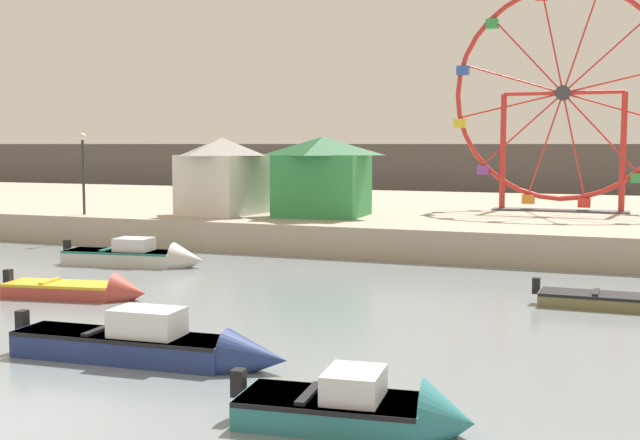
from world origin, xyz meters
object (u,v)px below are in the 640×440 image
at_px(carnival_booth_green_kiosk, 322,175).
at_px(carnival_booth_white_ticket, 222,175).
at_px(motorboat_faded_red, 86,290).
at_px(motorboat_teal_painted, 371,411).
at_px(promenade_lamp_far, 83,161).
at_px(ferris_wheel_red_frame, 563,98).
at_px(motorboat_navy_blue, 160,345).
at_px(motorboat_pale_grey, 142,256).

relative_size(carnival_booth_green_kiosk, carnival_booth_white_ticket, 1.04).
relative_size(motorboat_faded_red, carnival_booth_green_kiosk, 1.02).
xyz_separation_m(motorboat_teal_painted, promenade_lamp_far, (-19.59, 18.78, 3.34)).
xyz_separation_m(motorboat_faded_red, carnival_booth_green_kiosk, (1.59, 14.66, 2.79)).
bearing_deg(carnival_booth_green_kiosk, ferris_wheel_red_frame, 29.70).
bearing_deg(carnival_booth_green_kiosk, motorboat_navy_blue, -82.26).
bearing_deg(carnival_booth_white_ticket, motorboat_teal_painted, -52.24).
relative_size(motorboat_navy_blue, carnival_booth_white_ticket, 1.48).
bearing_deg(ferris_wheel_red_frame, carnival_booth_white_ticket, -153.36).
distance_m(motorboat_teal_painted, carnival_booth_green_kiosk, 24.00).
distance_m(motorboat_teal_painted, motorboat_navy_blue, 5.55).
relative_size(motorboat_navy_blue, carnival_booth_green_kiosk, 1.42).
relative_size(motorboat_navy_blue, motorboat_pale_grey, 1.11).
height_order(ferris_wheel_red_frame, promenade_lamp_far, ferris_wheel_red_frame).
bearing_deg(motorboat_teal_painted, promenade_lamp_far, 130.15).
relative_size(carnival_booth_white_ticket, promenade_lamp_far, 1.13).
bearing_deg(motorboat_navy_blue, motorboat_teal_painted, -25.96).
bearing_deg(motorboat_pale_grey, motorboat_faded_red, -78.77).
distance_m(motorboat_teal_painted, motorboat_faded_red, 13.08).
relative_size(motorboat_teal_painted, carnival_booth_white_ticket, 0.94).
xyz_separation_m(motorboat_faded_red, ferris_wheel_red_frame, (11.21, 21.08, 6.32)).
xyz_separation_m(motorboat_pale_grey, carnival_booth_white_ticket, (-0.98, 8.02, 2.67)).
xyz_separation_m(motorboat_navy_blue, motorboat_pale_grey, (-7.75, 11.12, -0.02)).
height_order(motorboat_teal_painted, ferris_wheel_red_frame, ferris_wheel_red_frame).
height_order(motorboat_pale_grey, carnival_booth_green_kiosk, carnival_booth_green_kiosk).
distance_m(ferris_wheel_red_frame, carnival_booth_green_kiosk, 12.09).
bearing_deg(motorboat_navy_blue, carnival_booth_white_ticket, 111.10).
relative_size(motorboat_navy_blue, promenade_lamp_far, 1.66).
height_order(motorboat_teal_painted, motorboat_pale_grey, motorboat_pale_grey).
xyz_separation_m(motorboat_teal_painted, motorboat_faded_red, (-10.84, 7.32, -0.06)).
distance_m(motorboat_faded_red, carnival_booth_green_kiosk, 15.01).
distance_m(motorboat_navy_blue, ferris_wheel_red_frame, 27.54).
height_order(motorboat_faded_red, carnival_booth_green_kiosk, carnival_booth_green_kiosk).
distance_m(motorboat_teal_painted, promenade_lamp_far, 27.34).
relative_size(motorboat_navy_blue, ferris_wheel_red_frame, 0.58).
distance_m(motorboat_faded_red, carnival_booth_white_ticket, 14.53).
relative_size(motorboat_teal_painted, motorboat_pale_grey, 0.71).
height_order(motorboat_navy_blue, ferris_wheel_red_frame, ferris_wheel_red_frame).
xyz_separation_m(motorboat_teal_painted, ferris_wheel_red_frame, (0.36, 28.39, 6.26)).
relative_size(motorboat_teal_painted, motorboat_faded_red, 0.89).
bearing_deg(carnival_booth_green_kiosk, motorboat_faded_red, -100.20).
bearing_deg(promenade_lamp_far, motorboat_navy_blue, -49.02).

